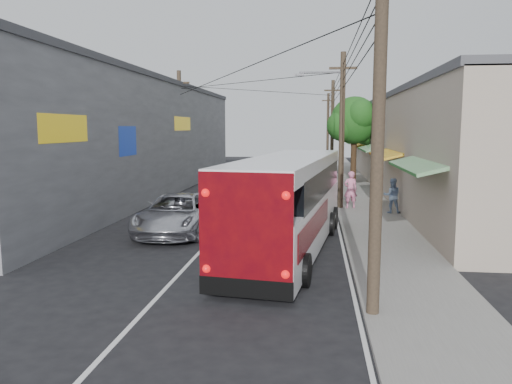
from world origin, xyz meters
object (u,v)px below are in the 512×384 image
coach_bus (289,202)px  parked_car_mid (319,177)px  jeepney (177,214)px  pedestrian_far (392,196)px  pedestrian_near (351,190)px  parked_car_far (322,167)px  parked_suv (314,183)px

coach_bus → parked_car_mid: 18.14m
jeepney → pedestrian_far: 10.60m
parked_car_mid → pedestrian_far: pedestrian_far is taller
coach_bus → pedestrian_near: bearing=80.6°
pedestrian_near → parked_car_mid: bearing=-90.5°
coach_bus → parked_car_far: bearing=94.6°
coach_bus → pedestrian_near: 9.25m
parked_suv → parked_car_mid: bearing=90.2°
parked_car_mid → jeepney: bearing=-110.6°
parked_car_mid → parked_suv: bearing=-94.3°
parked_car_far → pedestrian_near: bearing=-82.5°
parked_car_far → pedestrian_far: bearing=-77.6°
parked_suv → parked_car_mid: 5.01m
jeepney → pedestrian_far: size_ratio=3.35×
pedestrian_far → pedestrian_near: bearing=-34.4°
parked_car_mid → pedestrian_far: size_ratio=2.70×
parked_car_mid → parked_car_far: (0.37, 10.68, -0.12)m
coach_bus → pedestrian_near: coach_bus is taller
coach_bus → jeepney: bearing=161.4°
parked_car_mid → pedestrian_far: (3.48, -10.58, 0.19)m
coach_bus → jeepney: coach_bus is taller
parked_suv → pedestrian_far: 6.75m
pedestrian_near → parked_suv: bearing=-76.0°
parked_suv → parked_car_mid: parked_suv is taller
jeepney → parked_car_mid: size_ratio=1.24×
parked_car_mid → pedestrian_far: 11.14m
jeepney → parked_suv: parked_suv is taller
parked_car_far → pedestrian_near: pedestrian_near is taller
parked_car_far → pedestrian_near: (1.21, -19.92, 0.41)m
coach_bus → parked_car_far: coach_bus is taller
pedestrian_near → pedestrian_far: pedestrian_near is taller
jeepney → parked_car_far: jeepney is taller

